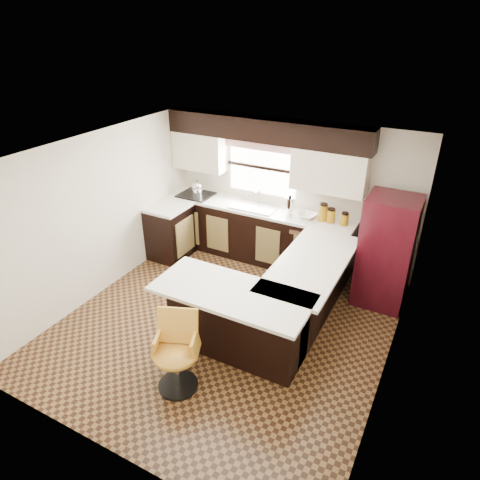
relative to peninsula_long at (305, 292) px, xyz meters
The scene contains 30 objects.
floor 1.18m from the peninsula_long, 145.22° to the right, with size 4.40×4.40×0.00m, color #49301A.
ceiling 2.24m from the peninsula_long, 145.22° to the right, with size 4.40×4.40×0.00m, color silver.
wall_back 1.96m from the peninsula_long, 119.74° to the left, with size 4.40×4.40×0.00m, color beige.
wall_front 3.06m from the peninsula_long, 107.67° to the right, with size 4.40×4.40×0.00m, color beige.
wall_left 3.15m from the peninsula_long, 168.23° to the right, with size 4.40×4.40×0.00m, color beige.
wall_right 1.55m from the peninsula_long, 27.51° to the right, with size 4.40×4.40×0.00m, color beige.
base_cab_back 1.86m from the peninsula_long, 136.64° to the left, with size 3.30×0.60×0.90m, color black.
base_cab_left 2.77m from the peninsula_long, 166.97° to the left, with size 0.60×0.70×0.90m, color black.
counter_back 1.92m from the peninsula_long, 136.64° to the left, with size 3.30×0.60×0.04m, color silver.
counter_left 2.81m from the peninsula_long, 166.97° to the left, with size 0.60×0.70×0.04m, color silver.
soffit 2.60m from the peninsula_long, 132.88° to the left, with size 3.40×0.35×0.36m, color black.
upper_cab_left 3.15m from the peninsula_long, 150.95° to the left, with size 0.94×0.35×0.64m, color beige.
upper_cab_right 1.90m from the peninsula_long, 98.93° to the left, with size 1.14×0.35×0.64m, color beige.
window_pane 2.36m from the peninsula_long, 132.00° to the left, with size 1.20×0.02×0.90m, color white.
valance 2.54m from the peninsula_long, 132.74° to the left, with size 1.30×0.06×0.18m, color #D19B93.
sink 1.95m from the peninsula_long, 138.13° to the left, with size 0.75×0.45×0.03m, color #B2B2B7.
dishwasher 1.05m from the peninsula_long, 109.47° to the left, with size 0.58×0.03×0.78m, color black.
cooktop 2.89m from the peninsula_long, 153.80° to the left, with size 0.58×0.50×0.03m, color black.
peninsula_long is the anchor object (origin of this frame).
peninsula_return 1.11m from the peninsula_long, 118.30° to the right, with size 1.65×0.60×0.90m, color black.
counter_pen_long 0.48m from the peninsula_long, ahead, with size 0.84×1.95×0.04m, color silver.
counter_pen_return 1.29m from the peninsula_long, 117.10° to the right, with size 1.89×0.84×0.04m, color silver.
refrigerator 1.33m from the peninsula_long, 49.51° to the left, with size 0.70×0.68×1.64m, color #3A0912.
bar_chair 2.01m from the peninsula_long, 114.50° to the right, with size 0.50×0.50×0.94m, color gold, non-canonical shape.
kettle 2.89m from the peninsula_long, 153.48° to the left, with size 0.19×0.19×0.26m, color silver, non-canonical shape.
percolator 1.62m from the peninsula_long, 121.41° to the left, with size 0.13×0.13×0.28m, color silver.
mixing_bowl 1.46m from the peninsula_long, 110.37° to the left, with size 0.29×0.29×0.07m, color white.
canister_large 1.46m from the peninsula_long, 99.96° to the left, with size 0.14×0.14×0.26m, color #97690E.
canister_med 1.43m from the peninsula_long, 94.41° to the left, with size 0.13×0.13×0.20m, color #97690E.
canister_small 1.42m from the peninsula_long, 84.99° to the left, with size 0.12×0.12×0.18m, color #97690E.
Camera 1 is at (2.36, -4.04, 3.78)m, focal length 32.00 mm.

